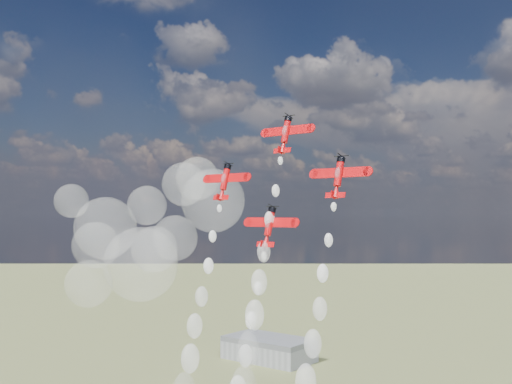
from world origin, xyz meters
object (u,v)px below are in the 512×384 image
Objects in this scene: hangar at (269,349)px; plane_right at (339,176)px; plane_lead at (286,134)px; plane_left at (225,181)px; plane_slot at (269,226)px.

plane_right is (147.53, -174.03, 85.92)m from hangar.
plane_lead is at bearing -52.26° from hangar.
plane_left is 1.00× the size of plane_slot.
plane_lead is at bearing 11.48° from plane_left.
plane_slot is (15.19, -3.08, -10.18)m from plane_left.
plane_lead is 1.00× the size of plane_right.
plane_right reaches higher than hangar.
plane_slot is at bearing -11.48° from plane_left.
plane_lead reaches higher than plane_right.
hangar is 3.97× the size of plane_lead.
plane_lead reaches higher than plane_left.
plane_right is at bearing 11.48° from plane_slot.
hangar is 3.97× the size of plane_left.
hangar is 236.58m from plane_lead.
plane_right is 18.55m from plane_slot.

